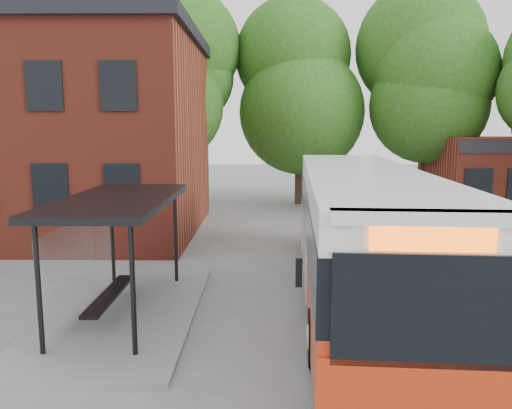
{
  "coord_description": "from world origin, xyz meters",
  "views": [
    {
      "loc": [
        -1.15,
        -12.42,
        4.44
      ],
      "look_at": [
        -1.35,
        3.56,
        2.0
      ],
      "focal_mm": 35.0,
      "sensor_mm": 36.0,
      "label": 1
    }
  ],
  "objects_px": {
    "bicycle_2": "(478,215)",
    "bus_shelter": "(120,256)",
    "bicycle_3": "(500,218)",
    "bicycle_5": "(509,219)",
    "city_bus": "(360,235)",
    "bicycle_0": "(448,213)",
    "bicycle_1": "(469,219)",
    "bicycle_4": "(495,218)"
  },
  "relations": [
    {
      "from": "bicycle_2",
      "to": "bus_shelter",
      "type": "bearing_deg",
      "value": 144.98
    },
    {
      "from": "bicycle_3",
      "to": "bicycle_5",
      "type": "distance_m",
      "value": 0.6
    },
    {
      "from": "city_bus",
      "to": "bicycle_0",
      "type": "height_order",
      "value": "city_bus"
    },
    {
      "from": "bicycle_0",
      "to": "bicycle_2",
      "type": "bearing_deg",
      "value": -70.07
    },
    {
      "from": "bus_shelter",
      "to": "bicycle_1",
      "type": "relative_size",
      "value": 4.0
    },
    {
      "from": "bicycle_0",
      "to": "bicycle_4",
      "type": "xyz_separation_m",
      "value": [
        1.82,
        -0.84,
        -0.08
      ]
    },
    {
      "from": "bicycle_1",
      "to": "bicycle_4",
      "type": "height_order",
      "value": "bicycle_1"
    },
    {
      "from": "city_bus",
      "to": "bicycle_2",
      "type": "relative_size",
      "value": 8.67
    },
    {
      "from": "bicycle_1",
      "to": "bicycle_3",
      "type": "relative_size",
      "value": 1.15
    },
    {
      "from": "city_bus",
      "to": "bicycle_0",
      "type": "xyz_separation_m",
      "value": [
        6.23,
        10.57,
        -1.21
      ]
    },
    {
      "from": "bicycle_2",
      "to": "bicycle_4",
      "type": "bearing_deg",
      "value": -143.81
    },
    {
      "from": "bus_shelter",
      "to": "bicycle_0",
      "type": "relative_size",
      "value": 3.67
    },
    {
      "from": "bus_shelter",
      "to": "bicycle_4",
      "type": "height_order",
      "value": "bus_shelter"
    },
    {
      "from": "bicycle_1",
      "to": "bicycle_5",
      "type": "relative_size",
      "value": 0.97
    },
    {
      "from": "bicycle_2",
      "to": "bicycle_4",
      "type": "xyz_separation_m",
      "value": [
        0.39,
        -0.94,
        0.01
      ]
    },
    {
      "from": "bicycle_2",
      "to": "city_bus",
      "type": "bearing_deg",
      "value": 157.95
    },
    {
      "from": "bicycle_1",
      "to": "bus_shelter",
      "type": "bearing_deg",
      "value": 135.44
    },
    {
      "from": "bicycle_0",
      "to": "bicycle_3",
      "type": "bearing_deg",
      "value": -103.02
    },
    {
      "from": "city_bus",
      "to": "bicycle_3",
      "type": "relative_size",
      "value": 8.88
    },
    {
      "from": "bus_shelter",
      "to": "city_bus",
      "type": "height_order",
      "value": "city_bus"
    },
    {
      "from": "bicycle_1",
      "to": "bicycle_5",
      "type": "height_order",
      "value": "bicycle_5"
    },
    {
      "from": "bus_shelter",
      "to": "bicycle_2",
      "type": "relative_size",
      "value": 4.5
    },
    {
      "from": "bicycle_2",
      "to": "bicycle_5",
      "type": "distance_m",
      "value": 1.85
    },
    {
      "from": "bicycle_4",
      "to": "city_bus",
      "type": "bearing_deg",
      "value": 142.77
    },
    {
      "from": "bus_shelter",
      "to": "bicycle_5",
      "type": "distance_m",
      "value": 17.44
    },
    {
      "from": "city_bus",
      "to": "bicycle_3",
      "type": "height_order",
      "value": "city_bus"
    },
    {
      "from": "bicycle_3",
      "to": "city_bus",
      "type": "bearing_deg",
      "value": 134.73
    },
    {
      "from": "bicycle_3",
      "to": "bicycle_4",
      "type": "bearing_deg",
      "value": 19.5
    },
    {
      "from": "city_bus",
      "to": "bicycle_1",
      "type": "xyz_separation_m",
      "value": [
        6.5,
        8.84,
        -1.19
      ]
    },
    {
      "from": "bicycle_2",
      "to": "bicycle_3",
      "type": "height_order",
      "value": "bicycle_3"
    },
    {
      "from": "bus_shelter",
      "to": "bicycle_0",
      "type": "height_order",
      "value": "bus_shelter"
    },
    {
      "from": "bicycle_0",
      "to": "bicycle_3",
      "type": "relative_size",
      "value": 1.26
    },
    {
      "from": "city_bus",
      "to": "bicycle_0",
      "type": "distance_m",
      "value": 12.33
    },
    {
      "from": "bicycle_2",
      "to": "bicycle_5",
      "type": "bearing_deg",
      "value": -147.25
    },
    {
      "from": "bicycle_0",
      "to": "bicycle_5",
      "type": "height_order",
      "value": "bicycle_5"
    },
    {
      "from": "city_bus",
      "to": "bicycle_2",
      "type": "bearing_deg",
      "value": 58.02
    },
    {
      "from": "bicycle_2",
      "to": "bicycle_5",
      "type": "height_order",
      "value": "bicycle_5"
    },
    {
      "from": "city_bus",
      "to": "bicycle_2",
      "type": "height_order",
      "value": "city_bus"
    },
    {
      "from": "city_bus",
      "to": "bicycle_3",
      "type": "bearing_deg",
      "value": 53.08
    },
    {
      "from": "bicycle_3",
      "to": "bicycle_4",
      "type": "distance_m",
      "value": 0.25
    },
    {
      "from": "bicycle_2",
      "to": "bicycle_4",
      "type": "distance_m",
      "value": 1.02
    },
    {
      "from": "bicycle_4",
      "to": "bicycle_0",
      "type": "bearing_deg",
      "value": 67.62
    }
  ]
}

